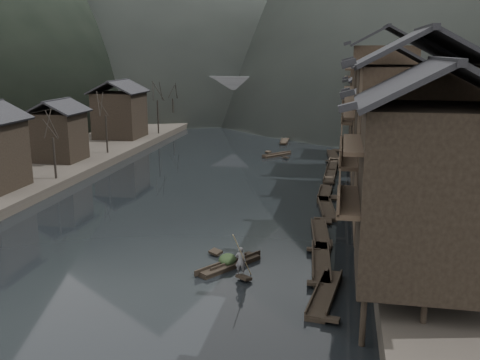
# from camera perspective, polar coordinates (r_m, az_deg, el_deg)

# --- Properties ---
(water) EXTENTS (300.00, 300.00, 0.00)m
(water) POSITION_cam_1_polar(r_m,az_deg,el_deg) (39.29, -8.98, -7.32)
(water) COLOR black
(water) RESTS_ON ground
(left_bank) EXTENTS (40.00, 200.00, 1.20)m
(left_bank) POSITION_cam_1_polar(r_m,az_deg,el_deg) (89.44, -21.68, 4.12)
(left_bank) COLOR #2D2823
(left_bank) RESTS_ON ground
(stilt_houses) EXTENTS (9.00, 67.60, 16.88)m
(stilt_houses) POSITION_cam_1_polar(r_m,az_deg,el_deg) (53.76, 15.74, 7.92)
(stilt_houses) COLOR black
(stilt_houses) RESTS_ON ground
(left_houses) EXTENTS (8.10, 53.20, 8.73)m
(left_houses) POSITION_cam_1_polar(r_m,az_deg,el_deg) (64.42, -20.48, 5.41)
(left_houses) COLOR black
(left_houses) RESTS_ON left_bank
(bare_trees) EXTENTS (3.89, 73.35, 7.79)m
(bare_trees) POSITION_cam_1_polar(r_m,az_deg,el_deg) (63.68, -17.25, 6.36)
(bare_trees) COLOR black
(bare_trees) RESTS_ON left_bank
(moored_sampans) EXTENTS (2.62, 50.10, 0.47)m
(moored_sampans) POSITION_cam_1_polar(r_m,az_deg,el_deg) (51.52, 9.34, -2.00)
(moored_sampans) COLOR black
(moored_sampans) RESTS_ON water
(midriver_boats) EXTENTS (7.09, 34.83, 0.45)m
(midriver_boats) POSITION_cam_1_polar(r_m,az_deg,el_deg) (88.67, 4.56, 4.71)
(midriver_boats) COLOR black
(midriver_boats) RESTS_ON water
(stone_bridge) EXTENTS (40.00, 6.00, 9.00)m
(stone_bridge) POSITION_cam_1_polar(r_m,az_deg,el_deg) (107.56, 4.01, 8.93)
(stone_bridge) COLOR #4C4C4F
(stone_bridge) RESTS_ON ground
(hero_sampan) EXTENTS (3.83, 4.89, 0.44)m
(hero_sampan) POSITION_cam_1_polar(r_m,az_deg,el_deg) (35.77, -1.19, -8.96)
(hero_sampan) COLOR black
(hero_sampan) RESTS_ON water
(cargo_heap) EXTENTS (1.18, 1.54, 0.71)m
(cargo_heap) POSITION_cam_1_polar(r_m,az_deg,el_deg) (35.75, -1.36, -7.95)
(cargo_heap) COLOR black
(cargo_heap) RESTS_ON hero_sampan
(boatman) EXTENTS (0.69, 0.46, 1.86)m
(boatman) POSITION_cam_1_polar(r_m,az_deg,el_deg) (33.74, 0.06, -8.25)
(boatman) COLOR #59595C
(boatman) RESTS_ON hero_sampan
(bamboo_pole) EXTENTS (1.12, 1.73, 3.69)m
(bamboo_pole) POSITION_cam_1_polar(r_m,az_deg,el_deg) (32.77, 0.41, -3.78)
(bamboo_pole) COLOR #8C7A51
(bamboo_pole) RESTS_ON boatman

